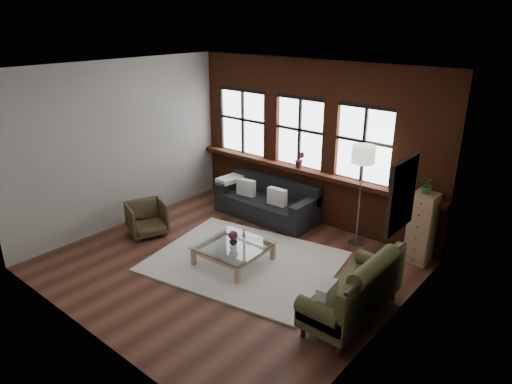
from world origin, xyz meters
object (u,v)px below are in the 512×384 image
Objects in this scene: vase at (233,241)px; vintage_settee at (353,287)px; coffee_table at (234,254)px; armchair at (147,219)px; drawer_chest at (421,228)px; dark_sofa at (266,200)px; floor_lamp at (360,193)px.

vintage_settee is at bearing -0.95° from vase.
vintage_settee is 2.27m from coffee_table.
armchair reaches higher than coffee_table.
coffee_table is 3.17m from drawer_chest.
coffee_table is at bearing -67.28° from dark_sofa.
vase is (0.77, -1.83, 0.03)m from dark_sofa.
vase reaches higher than coffee_table.
vintage_settee is 1.45× the size of drawer_chest.
dark_sofa reaches higher than vase.
floor_lamp is (-1.11, -0.12, 0.39)m from drawer_chest.
vintage_settee is at bearing -93.11° from drawer_chest.
drawer_chest is at bearing 4.32° from dark_sofa.
floor_lamp reaches higher than drawer_chest.
dark_sofa is 2.12m from floor_lamp.
coffee_table is at bearing -61.98° from armchair.
floor_lamp is at bearing 116.49° from vintage_settee.
coffee_table is at bearing 179.05° from vintage_settee.
floor_lamp is at bearing -34.90° from armchair.
vase is (-0.00, 0.00, 0.25)m from coffee_table.
dark_sofa is at bearing 148.20° from vintage_settee.
vintage_settee is 12.49× the size of vase.
vintage_settee reaches higher than vase.
vintage_settee is at bearing -63.51° from floor_lamp.
armchair is (-4.27, -0.20, -0.16)m from vintage_settee.
vase is (2.02, 0.24, 0.10)m from armchair.
vase is at bearing -67.28° from dark_sofa.
coffee_table is 0.86× the size of drawer_chest.
dark_sofa is 1.19× the size of vintage_settee.
coffee_table is at bearing -38.66° from vase.
coffee_table is at bearing -138.79° from drawer_chest.
dark_sofa is at bearing 112.72° from coffee_table.
dark_sofa is 14.88× the size of vase.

